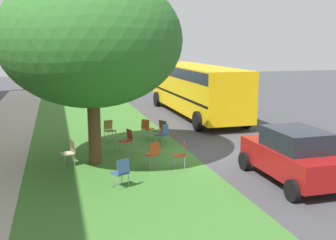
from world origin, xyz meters
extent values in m
plane|color=#424247|center=(0.00, 0.00, 0.00)|extent=(80.00, 80.00, 0.00)
cube|color=#3D752D|center=(0.00, 3.20, 0.00)|extent=(48.00, 6.00, 0.01)
cylinder|color=brown|center=(-0.01, 3.84, 1.40)|extent=(0.44, 0.44, 2.79)
ellipsoid|color=#2D6B28|center=(-0.01, 3.84, 4.25)|extent=(6.08, 6.08, 4.49)
cube|color=#C64C1E|center=(-0.95, 2.04, 0.44)|extent=(0.53, 0.54, 0.04)
cube|color=#C64C1E|center=(-1.12, 1.97, 0.68)|extent=(0.24, 0.40, 0.40)
cylinder|color=gray|center=(-0.73, 1.94, 0.21)|extent=(0.02, 0.02, 0.42)
cylinder|color=gray|center=(-0.87, 2.27, 0.21)|extent=(0.02, 0.02, 0.42)
cylinder|color=gray|center=(-1.04, 1.81, 0.21)|extent=(0.02, 0.02, 0.42)
cylinder|color=gray|center=(-1.18, 2.14, 0.21)|extent=(0.02, 0.02, 0.42)
cube|color=#C64C1E|center=(3.10, 1.25, 0.44)|extent=(0.58, 0.58, 0.04)
cube|color=#C64C1E|center=(2.98, 1.38, 0.68)|extent=(0.35, 0.33, 0.40)
cylinder|color=gray|center=(3.08, 1.00, 0.21)|extent=(0.02, 0.02, 0.42)
cylinder|color=gray|center=(3.34, 1.24, 0.21)|extent=(0.02, 0.02, 0.42)
cylinder|color=gray|center=(2.85, 1.25, 0.21)|extent=(0.02, 0.02, 0.42)
cylinder|color=gray|center=(3.11, 1.49, 0.21)|extent=(0.02, 0.02, 0.42)
cube|color=#335184|center=(-2.62, 3.39, 0.44)|extent=(0.54, 0.55, 0.04)
cube|color=#335184|center=(-2.78, 3.31, 0.68)|extent=(0.25, 0.40, 0.40)
cylinder|color=gray|center=(-2.39, 3.30, 0.21)|extent=(0.02, 0.02, 0.42)
cylinder|color=gray|center=(-2.54, 3.62, 0.21)|extent=(0.02, 0.02, 0.42)
cylinder|color=gray|center=(-2.69, 3.15, 0.21)|extent=(0.02, 0.02, 0.42)
cylinder|color=gray|center=(-2.85, 3.48, 0.21)|extent=(0.02, 0.02, 0.42)
cube|color=brown|center=(2.48, 0.84, 0.44)|extent=(0.57, 0.57, 0.04)
cube|color=brown|center=(2.59, 0.69, 0.68)|extent=(0.37, 0.30, 0.40)
cylinder|color=gray|center=(2.53, 1.08, 0.21)|extent=(0.02, 0.02, 0.42)
cylinder|color=gray|center=(2.24, 0.87, 0.21)|extent=(0.02, 0.02, 0.42)
cylinder|color=gray|center=(2.73, 0.81, 0.21)|extent=(0.02, 0.02, 0.42)
cylinder|color=gray|center=(2.44, 0.60, 0.21)|extent=(0.02, 0.02, 0.42)
cube|color=#C64C1E|center=(-1.33, 1.16, 0.44)|extent=(0.52, 0.51, 0.04)
cube|color=#C64C1E|center=(-1.39, 0.99, 0.68)|extent=(0.41, 0.20, 0.40)
cylinder|color=gray|center=(-1.11, 1.27, 0.21)|extent=(0.02, 0.02, 0.42)
cylinder|color=gray|center=(-1.45, 1.38, 0.21)|extent=(0.02, 0.02, 0.42)
cylinder|color=gray|center=(-1.21, 0.95, 0.21)|extent=(0.02, 0.02, 0.42)
cylinder|color=gray|center=(-1.55, 1.06, 0.21)|extent=(0.02, 0.02, 0.42)
cube|color=beige|center=(-0.07, 4.79, 0.44)|extent=(0.53, 0.51, 0.04)
cube|color=beige|center=(-0.01, 4.62, 0.68)|extent=(0.41, 0.21, 0.40)
cylinder|color=gray|center=(0.04, 5.01, 0.21)|extent=(0.02, 0.02, 0.42)
cylinder|color=gray|center=(-0.30, 4.89, 0.21)|extent=(0.02, 0.02, 0.42)
cylinder|color=gray|center=(0.15, 4.69, 0.21)|extent=(0.02, 0.02, 0.42)
cylinder|color=gray|center=(-0.19, 4.57, 0.21)|extent=(0.02, 0.02, 0.42)
cube|color=#335184|center=(1.81, 0.94, 0.44)|extent=(0.58, 0.58, 0.04)
cube|color=#335184|center=(1.67, 0.83, 0.68)|extent=(0.32, 0.36, 0.40)
cylinder|color=gray|center=(2.06, 0.91, 0.21)|extent=(0.02, 0.02, 0.42)
cylinder|color=gray|center=(1.82, 1.19, 0.21)|extent=(0.02, 0.02, 0.42)
cylinder|color=gray|center=(1.80, 0.69, 0.21)|extent=(0.02, 0.02, 0.42)
cylinder|color=gray|center=(1.56, 0.97, 0.21)|extent=(0.02, 0.02, 0.42)
cube|color=#B7332D|center=(1.14, 2.57, 0.44)|extent=(0.52, 0.51, 0.04)
cube|color=#B7332D|center=(1.20, 2.40, 0.68)|extent=(0.41, 0.20, 0.40)
cylinder|color=gray|center=(1.26, 2.79, 0.21)|extent=(0.02, 0.02, 0.42)
cylinder|color=gray|center=(0.92, 2.68, 0.21)|extent=(0.02, 0.02, 0.42)
cylinder|color=gray|center=(1.37, 2.46, 0.21)|extent=(0.02, 0.02, 0.42)
cylinder|color=gray|center=(1.02, 2.35, 0.21)|extent=(0.02, 0.02, 0.42)
cube|color=olive|center=(3.12, 2.90, 0.44)|extent=(0.51, 0.52, 0.04)
cube|color=olive|center=(3.29, 2.96, 0.68)|extent=(0.20, 0.41, 0.40)
cylinder|color=gray|center=(2.90, 3.02, 0.21)|extent=(0.02, 0.02, 0.42)
cylinder|color=gray|center=(3.02, 2.68, 0.21)|extent=(0.02, 0.02, 0.42)
cylinder|color=gray|center=(3.23, 3.12, 0.21)|extent=(0.02, 0.02, 0.42)
cylinder|color=gray|center=(3.34, 2.78, 0.21)|extent=(0.02, 0.02, 0.42)
cube|color=maroon|center=(-3.52, -1.72, 0.68)|extent=(3.70, 1.64, 0.76)
cube|color=#1E232B|center=(-3.67, -1.72, 1.33)|extent=(1.90, 1.44, 0.64)
cylinder|color=black|center=(-2.12, -0.85, 0.30)|extent=(0.60, 0.18, 0.60)
cylinder|color=black|center=(-2.12, -2.59, 0.30)|extent=(0.60, 0.18, 0.60)
cylinder|color=black|center=(-4.92, -0.85, 0.30)|extent=(0.60, 0.18, 0.60)
cube|color=yellow|center=(7.95, -2.67, 1.63)|extent=(10.40, 2.44, 2.50)
cube|color=black|center=(7.95, -2.67, 1.28)|extent=(10.30, 2.46, 0.12)
cube|color=black|center=(7.95, -2.67, 2.53)|extent=(10.30, 2.46, 0.56)
cylinder|color=black|center=(11.95, -1.41, 0.48)|extent=(0.96, 0.28, 0.96)
cylinder|color=black|center=(11.95, -3.93, 0.48)|extent=(0.96, 0.28, 0.96)
cylinder|color=black|center=(3.95, -1.41, 0.48)|extent=(0.96, 0.28, 0.96)
cylinder|color=black|center=(3.95, -3.93, 0.48)|extent=(0.96, 0.28, 0.96)
camera|label=1|loc=(-13.67, 5.05, 4.14)|focal=42.69mm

